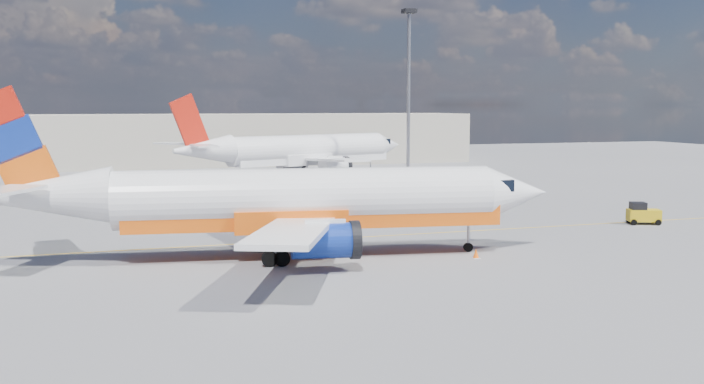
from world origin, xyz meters
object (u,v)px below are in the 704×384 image
object	(u,v)px
second_jet	(302,151)
traffic_cone	(476,254)
main_jet	(288,201)
gse_tug	(643,214)

from	to	relation	value
second_jet	traffic_cone	world-z (taller)	second_jet
main_jet	second_jet	world-z (taller)	second_jet
second_jet	main_jet	bearing A→B (deg)	-126.93
gse_tug	traffic_cone	world-z (taller)	gse_tug
main_jet	traffic_cone	bearing A→B (deg)	-10.95
second_jet	traffic_cone	distance (m)	54.78
gse_tug	traffic_cone	xyz separation A→B (m)	(-19.14, -8.47, -0.53)
second_jet	gse_tug	bearing A→B (deg)	-92.25
second_jet	traffic_cone	xyz separation A→B (m)	(-3.11, -54.60, -3.29)
main_jet	gse_tug	distance (m)	30.59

